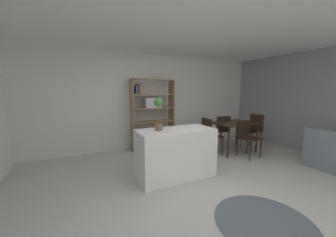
{
  "coord_description": "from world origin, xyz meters",
  "views": [
    {
      "loc": [
        -1.69,
        -2.4,
        1.57
      ],
      "look_at": [
        -0.06,
        0.98,
        1.02
      ],
      "focal_mm": 20.19,
      "sensor_mm": 36.0,
      "label": 1
    }
  ],
  "objects_px": {
    "potted_plant_on_island": "(158,111)",
    "dining_chair_far": "(221,128)",
    "dining_chair_island_side": "(210,133)",
    "kitchen_island": "(176,153)",
    "dining_chair_window_side": "(254,128)",
    "dining_table": "(233,126)",
    "dining_chair_near": "(246,135)",
    "open_bookshelf": "(151,113)"
  },
  "relations": [
    {
      "from": "open_bookshelf",
      "to": "dining_chair_island_side",
      "type": "relative_size",
      "value": 2.04
    },
    {
      "from": "kitchen_island",
      "to": "dining_chair_window_side",
      "type": "relative_size",
      "value": 1.5
    },
    {
      "from": "kitchen_island",
      "to": "dining_chair_far",
      "type": "height_order",
      "value": "kitchen_island"
    },
    {
      "from": "kitchen_island",
      "to": "dining_chair_window_side",
      "type": "xyz_separation_m",
      "value": [
        2.8,
        0.66,
        0.12
      ]
    },
    {
      "from": "potted_plant_on_island",
      "to": "dining_chair_window_side",
      "type": "height_order",
      "value": "potted_plant_on_island"
    },
    {
      "from": "kitchen_island",
      "to": "open_bookshelf",
      "type": "relative_size",
      "value": 0.74
    },
    {
      "from": "open_bookshelf",
      "to": "dining_chair_near",
      "type": "xyz_separation_m",
      "value": [
        1.84,
        -1.55,
        -0.47
      ]
    },
    {
      "from": "dining_chair_near",
      "to": "dining_chair_far",
      "type": "bearing_deg",
      "value": 86.13
    },
    {
      "from": "dining_chair_near",
      "to": "potted_plant_on_island",
      "type": "bearing_deg",
      "value": -179.42
    },
    {
      "from": "kitchen_island",
      "to": "dining_chair_far",
      "type": "bearing_deg",
      "value": 28.19
    },
    {
      "from": "dining_table",
      "to": "dining_chair_near",
      "type": "relative_size",
      "value": 1.27
    },
    {
      "from": "dining_table",
      "to": "dining_chair_window_side",
      "type": "xyz_separation_m",
      "value": [
        0.76,
        -0.0,
        -0.12
      ]
    },
    {
      "from": "kitchen_island",
      "to": "dining_chair_far",
      "type": "distance_m",
      "value": 2.31
    },
    {
      "from": "kitchen_island",
      "to": "dining_chair_window_side",
      "type": "distance_m",
      "value": 2.88
    },
    {
      "from": "dining_chair_island_side",
      "to": "dining_chair_near",
      "type": "bearing_deg",
      "value": -117.66
    },
    {
      "from": "dining_chair_island_side",
      "to": "dining_chair_window_side",
      "type": "bearing_deg",
      "value": -87.49
    },
    {
      "from": "dining_chair_island_side",
      "to": "kitchen_island",
      "type": "bearing_deg",
      "value": 119.82
    },
    {
      "from": "dining_table",
      "to": "dining_chair_far",
      "type": "xyz_separation_m",
      "value": [
        -0.01,
        0.43,
        -0.15
      ]
    },
    {
      "from": "dining_chair_far",
      "to": "open_bookshelf",
      "type": "bearing_deg",
      "value": -13.21
    },
    {
      "from": "open_bookshelf",
      "to": "dining_chair_far",
      "type": "relative_size",
      "value": 2.13
    },
    {
      "from": "kitchen_island",
      "to": "potted_plant_on_island",
      "type": "relative_size",
      "value": 2.46
    },
    {
      "from": "dining_table",
      "to": "dining_chair_window_side",
      "type": "bearing_deg",
      "value": -0.01
    },
    {
      "from": "open_bookshelf",
      "to": "dining_chair_window_side",
      "type": "xyz_separation_m",
      "value": [
        2.6,
        -1.12,
        -0.43
      ]
    },
    {
      "from": "dining_chair_window_side",
      "to": "dining_chair_far",
      "type": "xyz_separation_m",
      "value": [
        -0.77,
        0.43,
        -0.03
      ]
    },
    {
      "from": "open_bookshelf",
      "to": "dining_table",
      "type": "height_order",
      "value": "open_bookshelf"
    },
    {
      "from": "dining_table",
      "to": "dining_chair_far",
      "type": "bearing_deg",
      "value": 91.52
    },
    {
      "from": "dining_chair_near",
      "to": "open_bookshelf",
      "type": "bearing_deg",
      "value": 135.72
    },
    {
      "from": "potted_plant_on_island",
      "to": "dining_table",
      "type": "relative_size",
      "value": 0.52
    },
    {
      "from": "kitchen_island",
      "to": "dining_table",
      "type": "bearing_deg",
      "value": 17.86
    },
    {
      "from": "dining_chair_island_side",
      "to": "open_bookshelf",
      "type": "bearing_deg",
      "value": 47.19
    },
    {
      "from": "open_bookshelf",
      "to": "dining_chair_near",
      "type": "relative_size",
      "value": 2.2
    },
    {
      "from": "dining_chair_window_side",
      "to": "kitchen_island",
      "type": "bearing_deg",
      "value": -76.71
    },
    {
      "from": "kitchen_island",
      "to": "dining_chair_island_side",
      "type": "xyz_separation_m",
      "value": [
        1.3,
        0.66,
        0.11
      ]
    },
    {
      "from": "kitchen_island",
      "to": "open_bookshelf",
      "type": "xyz_separation_m",
      "value": [
        0.2,
        1.78,
        0.55
      ]
    },
    {
      "from": "potted_plant_on_island",
      "to": "dining_chair_island_side",
      "type": "distance_m",
      "value": 1.86
    },
    {
      "from": "potted_plant_on_island",
      "to": "dining_chair_far",
      "type": "relative_size",
      "value": 0.64
    },
    {
      "from": "kitchen_island",
      "to": "dining_chair_island_side",
      "type": "relative_size",
      "value": 1.52
    },
    {
      "from": "dining_table",
      "to": "dining_chair_near",
      "type": "xyz_separation_m",
      "value": [
        -0.01,
        -0.43,
        -0.16
      ]
    },
    {
      "from": "dining_chair_far",
      "to": "dining_chair_window_side",
      "type": "bearing_deg",
      "value": 157.92
    },
    {
      "from": "dining_chair_window_side",
      "to": "dining_chair_island_side",
      "type": "distance_m",
      "value": 1.51
    },
    {
      "from": "dining_chair_window_side",
      "to": "open_bookshelf",
      "type": "bearing_deg",
      "value": -113.17
    },
    {
      "from": "dining_chair_window_side",
      "to": "dining_chair_far",
      "type": "height_order",
      "value": "dining_chair_window_side"
    }
  ]
}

